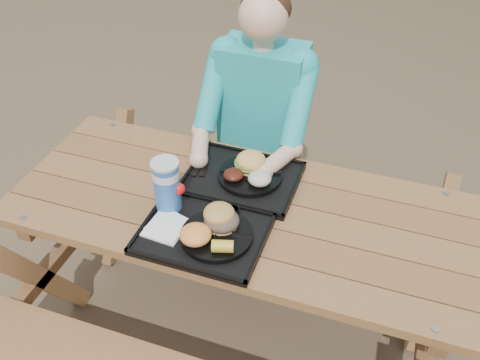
% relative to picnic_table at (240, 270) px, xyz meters
% --- Properties ---
extents(ground, '(60.00, 60.00, 0.00)m').
position_rel_picnic_table_xyz_m(ground, '(0.00, 0.00, -0.38)').
color(ground, '#999999').
rests_on(ground, ground).
extents(picnic_table, '(1.80, 1.49, 0.75)m').
position_rel_picnic_table_xyz_m(picnic_table, '(0.00, 0.00, 0.00)').
color(picnic_table, '#999999').
rests_on(picnic_table, ground).
extents(tray_near, '(0.45, 0.35, 0.02)m').
position_rel_picnic_table_xyz_m(tray_near, '(-0.07, -0.20, 0.39)').
color(tray_near, black).
rests_on(tray_near, picnic_table).
extents(tray_far, '(0.45, 0.35, 0.02)m').
position_rel_picnic_table_xyz_m(tray_far, '(-0.04, 0.15, 0.39)').
color(tray_far, black).
rests_on(tray_far, picnic_table).
extents(plate_near, '(0.26, 0.26, 0.02)m').
position_rel_picnic_table_xyz_m(plate_near, '(-0.02, -0.21, 0.41)').
color(plate_near, black).
rests_on(plate_near, tray_near).
extents(plate_far, '(0.26, 0.26, 0.02)m').
position_rel_picnic_table_xyz_m(plate_far, '(-0.01, 0.16, 0.41)').
color(plate_far, black).
rests_on(plate_far, tray_far).
extents(napkin_stack, '(0.15, 0.15, 0.02)m').
position_rel_picnic_table_xyz_m(napkin_stack, '(-0.21, -0.23, 0.40)').
color(napkin_stack, white).
rests_on(napkin_stack, tray_near).
extents(soda_cup, '(0.10, 0.10, 0.20)m').
position_rel_picnic_table_xyz_m(soda_cup, '(-0.25, -0.11, 0.50)').
color(soda_cup, '#164FA6').
rests_on(soda_cup, tray_near).
extents(condiment_bbq, '(0.05, 0.05, 0.03)m').
position_rel_picnic_table_xyz_m(condiment_bbq, '(-0.06, -0.08, 0.41)').
color(condiment_bbq, black).
rests_on(condiment_bbq, tray_near).
extents(condiment_mustard, '(0.05, 0.05, 0.03)m').
position_rel_picnic_table_xyz_m(condiment_mustard, '(-0.00, -0.08, 0.41)').
color(condiment_mustard, yellow).
rests_on(condiment_mustard, tray_near).
extents(sandwich, '(0.12, 0.12, 0.12)m').
position_rel_picnic_table_xyz_m(sandwich, '(-0.01, -0.16, 0.48)').
color(sandwich, '#C08C44').
rests_on(sandwich, plate_near).
extents(mac_cheese, '(0.11, 0.11, 0.06)m').
position_rel_picnic_table_xyz_m(mac_cheese, '(-0.07, -0.26, 0.44)').
color(mac_cheese, '#FE9D42').
rests_on(mac_cheese, plate_near).
extents(corn_cob, '(0.09, 0.09, 0.04)m').
position_rel_picnic_table_xyz_m(corn_cob, '(0.03, -0.28, 0.44)').
color(corn_cob, gold).
rests_on(corn_cob, plate_near).
extents(cutlery_far, '(0.05, 0.14, 0.01)m').
position_rel_picnic_table_xyz_m(cutlery_far, '(-0.21, 0.16, 0.40)').
color(cutlery_far, black).
rests_on(cutlery_far, tray_far).
extents(burger, '(0.12, 0.12, 0.11)m').
position_rel_picnic_table_xyz_m(burger, '(-0.02, 0.19, 0.47)').
color(burger, '#EBAB53').
rests_on(burger, plate_far).
extents(baked_beans, '(0.08, 0.08, 0.04)m').
position_rel_picnic_table_xyz_m(baked_beans, '(-0.06, 0.11, 0.43)').
color(baked_beans, '#43160D').
rests_on(baked_beans, plate_far).
extents(potato_salad, '(0.09, 0.09, 0.05)m').
position_rel_picnic_table_xyz_m(potato_salad, '(0.04, 0.11, 0.44)').
color(potato_salad, beige).
rests_on(potato_salad, plate_far).
extents(diner, '(0.48, 0.84, 1.28)m').
position_rel_picnic_table_xyz_m(diner, '(-0.10, 0.59, 0.27)').
color(diner, teal).
rests_on(diner, ground).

